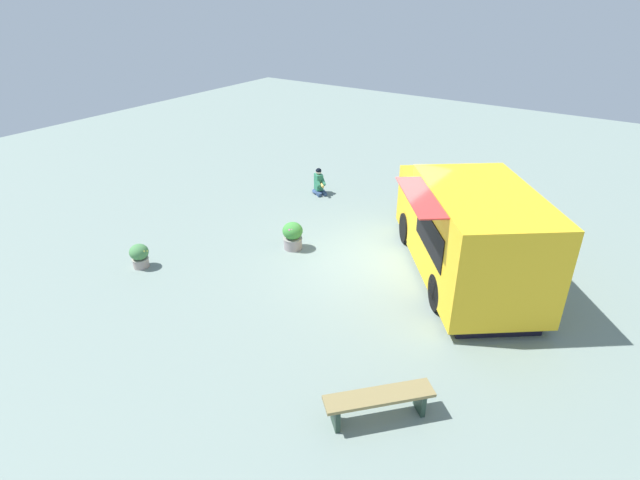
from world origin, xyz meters
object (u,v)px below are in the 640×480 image
(person_customer, at_px, (319,184))
(planter_flowering_near, at_px, (293,235))
(food_truck, at_px, (468,233))
(planter_flowering_far, at_px, (140,255))
(plaza_bench, at_px, (379,400))

(person_customer, height_order, planter_flowering_near, person_customer)
(food_truck, xyz_separation_m, planter_flowering_near, (4.29, 1.22, -0.77))
(planter_flowering_near, xyz_separation_m, planter_flowering_far, (2.60, 2.96, -0.06))
(planter_flowering_far, bearing_deg, person_customer, -98.29)
(planter_flowering_near, distance_m, plaza_bench, 6.18)
(person_customer, relative_size, planter_flowering_near, 1.17)
(food_truck, height_order, planter_flowering_far, food_truck)
(food_truck, distance_m, planter_flowering_far, 8.10)
(food_truck, bearing_deg, planter_flowering_far, 31.25)
(food_truck, relative_size, planter_flowering_near, 7.52)
(planter_flowering_near, bearing_deg, person_customer, -65.94)
(planter_flowering_near, bearing_deg, planter_flowering_far, 48.69)
(food_truck, xyz_separation_m, plaza_bench, (-0.45, 5.20, -0.78))
(person_customer, distance_m, plaza_bench, 9.95)
(planter_flowering_near, bearing_deg, plaza_bench, 140.01)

